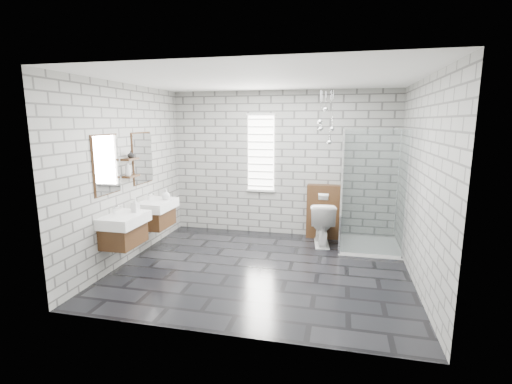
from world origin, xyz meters
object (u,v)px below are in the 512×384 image
(shower_enclosure, at_px, (364,221))
(toilet, at_px, (322,223))
(cistern_panel, at_px, (323,211))
(vanity_left, at_px, (122,221))
(vanity_right, at_px, (155,206))

(shower_enclosure, xyz_separation_m, toilet, (-0.70, 0.13, -0.12))
(cistern_panel, distance_m, shower_enclosure, 0.87)
(vanity_left, relative_size, cistern_panel, 1.57)
(cistern_panel, xyz_separation_m, toilet, (0.00, -0.39, -0.12))
(vanity_right, height_order, cistern_panel, vanity_right)
(vanity_left, height_order, vanity_right, same)
(vanity_right, relative_size, shower_enclosure, 0.77)
(vanity_left, distance_m, vanity_right, 0.96)
(vanity_right, distance_m, toilet, 2.88)
(vanity_left, height_order, toilet, vanity_left)
(vanity_left, distance_m, shower_enclosure, 3.84)
(cistern_panel, bearing_deg, vanity_left, -140.15)
(toilet, bearing_deg, shower_enclosure, 162.85)
(vanity_left, bearing_deg, toilet, 34.69)
(vanity_left, relative_size, shower_enclosure, 0.77)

